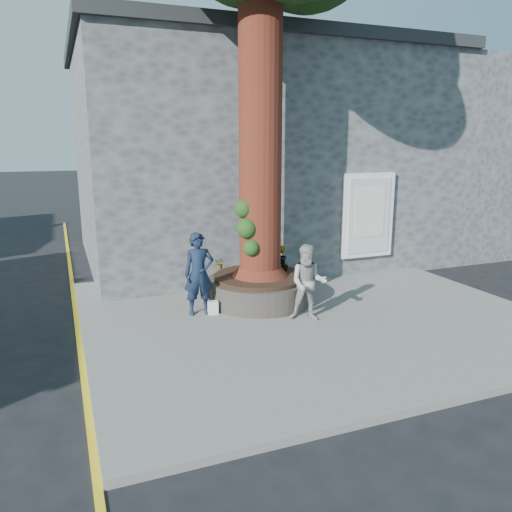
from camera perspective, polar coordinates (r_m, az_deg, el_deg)
name	(u,v)px	position (r m, az deg, el deg)	size (l,w,h in m)	color
ground	(260,344)	(9.17, 0.51, -10.08)	(120.00, 120.00, 0.00)	black
pavement	(309,314)	(10.59, 6.05, -6.58)	(9.00, 8.00, 0.12)	slate
yellow_line	(80,349)	(9.52, -19.45, -9.95)	(0.10, 30.00, 0.01)	yellow
stone_shop	(248,155)	(16.06, -0.87, 11.43)	(10.30, 8.30, 6.30)	#47494C
neighbour_shop	(448,158)	(20.32, 21.11, 10.46)	(6.00, 8.00, 6.00)	#47494C
planter	(260,288)	(11.06, 0.47, -3.73)	(2.30, 2.30, 0.60)	black
man	(199,274)	(10.17, -6.54, -2.05)	(0.62, 0.41, 1.70)	#121E34
woman	(308,283)	(9.86, 6.00, -3.06)	(0.74, 0.58, 1.52)	#A09E99
shopping_bag	(213,308)	(10.32, -4.94, -5.90)	(0.20, 0.12, 0.28)	white
plant_a	(256,258)	(11.78, 0.01, -0.17)	(0.20, 0.14, 0.38)	gray
plant_b	(281,255)	(11.91, 2.91, 0.11)	(0.25, 0.24, 0.45)	gray
plant_c	(285,264)	(11.30, 3.28, -0.93)	(0.18, 0.18, 0.32)	gray
plant_d	(220,263)	(11.50, -4.15, -0.83)	(0.24, 0.21, 0.26)	gray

